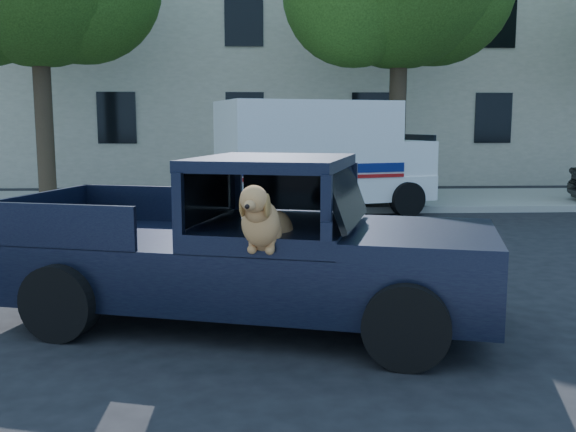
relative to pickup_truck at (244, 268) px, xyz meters
name	(u,v)px	position (x,y,z in m)	size (l,w,h in m)	color
ground	(141,305)	(-1.16, 0.68, -0.57)	(120.00, 120.00, 0.00)	black
far_sidewalk	(204,201)	(-1.16, 9.88, -0.50)	(60.00, 4.00, 0.15)	gray
lane_stripes	(298,246)	(0.84, 4.08, -0.57)	(21.60, 0.14, 0.01)	silver
building_main	(301,54)	(1.84, 17.18, 3.93)	(26.00, 6.00, 9.00)	beige
pickup_truck	(244,268)	(0.00, 0.00, 0.00)	(5.05, 3.09, 1.69)	black
mail_truck	(320,165)	(1.58, 7.89, 0.52)	(4.97, 3.38, 2.50)	silver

